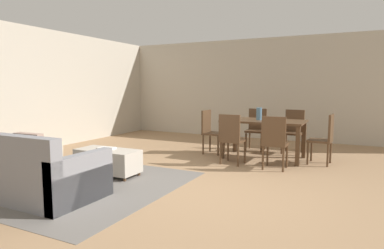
{
  "coord_description": "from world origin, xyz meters",
  "views": [
    {
      "loc": [
        1.88,
        -3.97,
        1.41
      ],
      "look_at": [
        -0.85,
        1.49,
        0.72
      ],
      "focal_mm": 31.16,
      "sensor_mm": 36.0,
      "label": 1
    }
  ],
  "objects_px": {
    "vase_centerpiece": "(259,114)",
    "dining_table": "(264,125)",
    "dining_chair_far_right": "(293,129)",
    "dining_chair_far_left": "(256,127)",
    "ottoman_table": "(108,160)",
    "dining_chair_head_east": "(325,136)",
    "dining_chair_near_left": "(231,136)",
    "book_on_ottoman": "(106,148)",
    "dining_chair_head_west": "(210,129)",
    "couch": "(25,173)",
    "dining_chair_near_right": "(275,140)"
  },
  "relations": [
    {
      "from": "vase_centerpiece",
      "to": "dining_table",
      "type": "bearing_deg",
      "value": 20.55
    },
    {
      "from": "dining_chair_far_right",
      "to": "dining_chair_far_left",
      "type": "bearing_deg",
      "value": -179.07
    },
    {
      "from": "ottoman_table",
      "to": "dining_chair_head_east",
      "type": "height_order",
      "value": "dining_chair_head_east"
    },
    {
      "from": "dining_chair_near_left",
      "to": "dining_chair_far_right",
      "type": "bearing_deg",
      "value": 63.3
    },
    {
      "from": "dining_chair_far_right",
      "to": "vase_centerpiece",
      "type": "height_order",
      "value": "vase_centerpiece"
    },
    {
      "from": "dining_table",
      "to": "book_on_ottoman",
      "type": "relative_size",
      "value": 5.99
    },
    {
      "from": "dining_chair_near_left",
      "to": "dining_chair_head_west",
      "type": "distance_m",
      "value": 1.07
    },
    {
      "from": "vase_centerpiece",
      "to": "couch",
      "type": "bearing_deg",
      "value": -120.43
    },
    {
      "from": "dining_chair_near_left",
      "to": "dining_chair_near_right",
      "type": "height_order",
      "value": "same"
    },
    {
      "from": "dining_chair_near_left",
      "to": "dining_chair_far_right",
      "type": "distance_m",
      "value": 1.82
    },
    {
      "from": "vase_centerpiece",
      "to": "dining_chair_far_left",
      "type": "bearing_deg",
      "value": 108.35
    },
    {
      "from": "couch",
      "to": "dining_chair_near_right",
      "type": "xyz_separation_m",
      "value": [
        2.61,
        2.79,
        0.23
      ]
    },
    {
      "from": "dining_chair_far_right",
      "to": "dining_table",
      "type": "bearing_deg",
      "value": -117.77
    },
    {
      "from": "couch",
      "to": "dining_chair_near_left",
      "type": "bearing_deg",
      "value": 57.31
    },
    {
      "from": "vase_centerpiece",
      "to": "book_on_ottoman",
      "type": "distance_m",
      "value": 3.01
    },
    {
      "from": "dining_chair_near_left",
      "to": "dining_chair_head_east",
      "type": "height_order",
      "value": "same"
    },
    {
      "from": "couch",
      "to": "ottoman_table",
      "type": "bearing_deg",
      "value": 76.8
    },
    {
      "from": "ottoman_table",
      "to": "dining_chair_far_right",
      "type": "xyz_separation_m",
      "value": [
        2.34,
        3.19,
        0.28
      ]
    },
    {
      "from": "book_on_ottoman",
      "to": "dining_table",
      "type": "bearing_deg",
      "value": 50.77
    },
    {
      "from": "couch",
      "to": "book_on_ottoman",
      "type": "distance_m",
      "value": 1.3
    },
    {
      "from": "couch",
      "to": "dining_chair_near_left",
      "type": "xyz_separation_m",
      "value": [
        1.82,
        2.83,
        0.23
      ]
    },
    {
      "from": "dining_chair_near_left",
      "to": "dining_chair_far_left",
      "type": "distance_m",
      "value": 1.61
    },
    {
      "from": "dining_chair_near_left",
      "to": "book_on_ottoman",
      "type": "height_order",
      "value": "dining_chair_near_left"
    },
    {
      "from": "dining_chair_far_left",
      "to": "couch",
      "type": "bearing_deg",
      "value": -112.42
    },
    {
      "from": "ottoman_table",
      "to": "dining_table",
      "type": "bearing_deg",
      "value": 51.18
    },
    {
      "from": "dining_chair_near_right",
      "to": "vase_centerpiece",
      "type": "relative_size",
      "value": 3.79
    },
    {
      "from": "dining_table",
      "to": "book_on_ottoman",
      "type": "distance_m",
      "value": 3.06
    },
    {
      "from": "dining_table",
      "to": "vase_centerpiece",
      "type": "distance_m",
      "value": 0.24
    },
    {
      "from": "book_on_ottoman",
      "to": "dining_chair_near_right",
      "type": "bearing_deg",
      "value": 33.07
    },
    {
      "from": "ottoman_table",
      "to": "dining_chair_head_west",
      "type": "relative_size",
      "value": 1.13
    },
    {
      "from": "dining_chair_near_left",
      "to": "book_on_ottoman",
      "type": "bearing_deg",
      "value": -134.66
    },
    {
      "from": "ottoman_table",
      "to": "dining_chair_head_east",
      "type": "distance_m",
      "value": 3.84
    },
    {
      "from": "couch",
      "to": "vase_centerpiece",
      "type": "bearing_deg",
      "value": 59.57
    },
    {
      "from": "couch",
      "to": "ottoman_table",
      "type": "relative_size",
      "value": 1.94
    },
    {
      "from": "couch",
      "to": "dining_table",
      "type": "distance_m",
      "value": 4.26
    },
    {
      "from": "dining_chair_near_left",
      "to": "dining_chair_far_right",
      "type": "xyz_separation_m",
      "value": [
        0.82,
        1.62,
        0.0
      ]
    },
    {
      "from": "dining_table",
      "to": "dining_chair_far_right",
      "type": "distance_m",
      "value": 0.94
    },
    {
      "from": "dining_chair_far_left",
      "to": "book_on_ottoman",
      "type": "height_order",
      "value": "dining_chair_far_left"
    },
    {
      "from": "dining_chair_near_right",
      "to": "dining_chair_head_east",
      "type": "bearing_deg",
      "value": 47.95
    },
    {
      "from": "dining_table",
      "to": "dining_chair_far_right",
      "type": "height_order",
      "value": "dining_chair_far_right"
    },
    {
      "from": "dining_chair_head_east",
      "to": "ottoman_table",
      "type": "bearing_deg",
      "value": -142.52
    },
    {
      "from": "dining_chair_far_left",
      "to": "dining_chair_far_right",
      "type": "xyz_separation_m",
      "value": [
        0.8,
        0.01,
        0.0
      ]
    },
    {
      "from": "couch",
      "to": "dining_chair_head_west",
      "type": "bearing_deg",
      "value": 73.44
    },
    {
      "from": "ottoman_table",
      "to": "couch",
      "type": "bearing_deg",
      "value": -103.2
    },
    {
      "from": "dining_chair_far_left",
      "to": "ottoman_table",
      "type": "bearing_deg",
      "value": -115.8
    },
    {
      "from": "dining_chair_far_right",
      "to": "book_on_ottoman",
      "type": "distance_m",
      "value": 3.97
    },
    {
      "from": "dining_chair_head_west",
      "to": "ottoman_table",
      "type": "bearing_deg",
      "value": -108.33
    },
    {
      "from": "ottoman_table",
      "to": "vase_centerpiece",
      "type": "distance_m",
      "value": 3.03
    },
    {
      "from": "dining_table",
      "to": "dining_chair_far_right",
      "type": "relative_size",
      "value": 1.69
    },
    {
      "from": "dining_chair_head_west",
      "to": "book_on_ottoman",
      "type": "height_order",
      "value": "dining_chair_head_west"
    }
  ]
}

